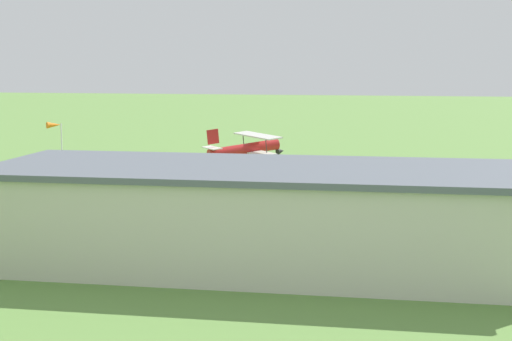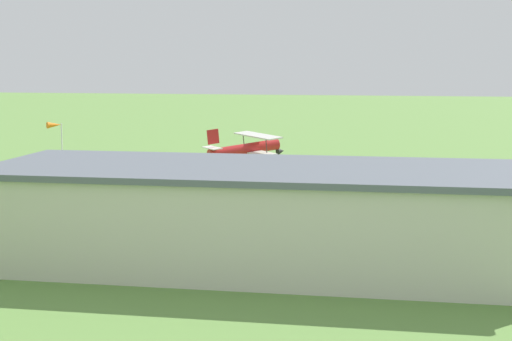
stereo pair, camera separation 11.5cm
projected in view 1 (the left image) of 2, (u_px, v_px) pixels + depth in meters
ground_plane at (339, 187)px, 73.49m from camera, size 400.00×400.00×0.00m
hangar at (263, 216)px, 45.21m from camera, size 31.29×12.22×5.67m
biplane at (247, 148)px, 73.39m from camera, size 7.55×7.41×3.63m
car_yellow at (84, 207)px, 59.16m from camera, size 2.04×4.35×1.62m
person_beside_truck at (160, 195)px, 63.79m from camera, size 0.54×0.54×1.78m
person_watching_takeoff at (414, 206)px, 59.83m from camera, size 0.50×0.50×1.54m
person_at_fence_line at (503, 216)px, 55.69m from camera, size 0.41×0.41×1.71m
windsock at (55, 130)px, 73.14m from camera, size 1.43×1.34×6.02m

